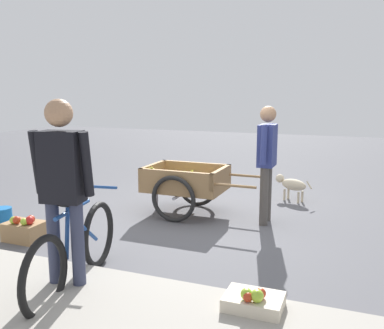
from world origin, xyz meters
The scene contains 9 objects.
ground_plane centered at (0.00, 0.00, 0.00)m, with size 24.00×24.00×0.00m, color #56565B.
fruit_cart centered at (0.25, -0.24, 0.44)m, with size 1.66×0.95×0.73m.
vendor_person centered at (-0.90, -0.23, 0.93)m, with size 0.21×0.56×1.55m.
bicycle centered at (0.29, 2.27, 0.35)m, with size 0.47×1.65×0.85m.
cyclist_person centered at (0.27, 2.42, 1.02)m, with size 0.51×0.25×1.69m.
dog centered at (-1.06, -1.52, 0.27)m, with size 0.62×0.37×0.40m.
plastic_bucket centered at (2.32, 1.11, 0.11)m, with size 0.24×0.24×0.22m, color #1966B2.
apple_crate centered at (1.61, 1.48, 0.13)m, with size 0.44×0.32×0.32m.
mixed_fruit_crate centered at (-1.32, 2.27, 0.12)m, with size 0.44×0.32×0.32m.
Camera 1 is at (-1.96, 5.19, 1.75)m, focal length 39.38 mm.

